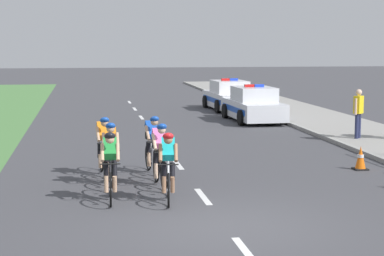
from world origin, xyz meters
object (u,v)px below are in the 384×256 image
cyclist_second (168,166)px  police_car_second (229,96)px  police_car_nearest (253,105)px  spectator_closest (358,110)px  cyclist_third (111,152)px  cyclist_lead (110,165)px  cyclist_fifth (104,145)px  traffic_cone_mid (361,158)px  cyclist_fourth (160,154)px  cyclist_sixth (152,144)px

cyclist_second → police_car_second: size_ratio=0.38×
police_car_nearest → spectator_closest: (2.01, -6.47, 0.40)m
cyclist_third → police_car_second: size_ratio=0.39×
cyclist_lead → police_car_nearest: (6.65, 13.95, -0.11)m
cyclist_lead → cyclist_fifth: (-0.05, 2.88, 0.00)m
police_car_second → traffic_cone_mid: size_ratio=6.98×
cyclist_fourth → police_car_nearest: bearing=66.6°
police_car_nearest → spectator_closest: 6.79m
cyclist_lead → cyclist_sixth: same height
cyclist_third → police_car_nearest: bearing=61.8°
cyclist_fourth → police_car_nearest: (5.45, 12.62, -0.11)m
cyclist_fifth → police_car_nearest: 12.94m
cyclist_fifth → cyclist_sixth: bearing=1.4°
police_car_nearest → police_car_second: size_ratio=1.00×
traffic_cone_mid → cyclist_lead: bearing=-158.8°
police_car_second → spectator_closest: 11.59m
traffic_cone_mid → cyclist_fourth: bearing=-167.0°
cyclist_fifth → cyclist_sixth: same height
cyclist_second → traffic_cone_mid: size_ratio=2.68×
cyclist_fifth → police_car_nearest: police_car_nearest is taller
cyclist_second → police_car_nearest: bearing=69.0°
cyclist_second → cyclist_fifth: size_ratio=1.00×
cyclist_lead → spectator_closest: size_ratio=1.03×
cyclist_fourth → spectator_closest: size_ratio=1.03×
police_car_second → cyclist_third: bearing=-110.9°
cyclist_sixth → police_car_nearest: (5.46, 11.03, -0.11)m
cyclist_fifth → police_car_second: police_car_second is taller
cyclist_third → cyclist_fourth: size_ratio=1.00×
cyclist_lead → police_car_second: police_car_second is taller
cyclist_fourth → cyclist_sixth: 1.58m
cyclist_fifth → police_car_second: 17.35m
cyclist_lead → cyclist_third: (0.07, 1.69, 0.00)m
police_car_second → cyclist_sixth: bearing=-108.9°
police_car_nearest → spectator_closest: spectator_closest is taller
cyclist_lead → cyclist_second: size_ratio=1.00×
cyclist_lead → cyclist_sixth: 3.15m
traffic_cone_mid → cyclist_fifth: bearing=177.6°
cyclist_lead → spectator_closest: 11.45m
cyclist_third → spectator_closest: (8.60, 5.78, 0.30)m
police_car_second → cyclist_lead: bearing=-109.4°
cyclist_second → police_car_second: bearing=74.1°
cyclist_second → police_car_second: police_car_second is taller
cyclist_third → spectator_closest: size_ratio=1.03×
cyclist_sixth → police_car_nearest: police_car_nearest is taller
cyclist_third → traffic_cone_mid: cyclist_third is taller
spectator_closest → police_car_second: bearing=100.0°
cyclist_second → cyclist_third: size_ratio=1.00×
spectator_closest → cyclist_third: bearing=-146.1°
cyclist_lead → cyclist_sixth: size_ratio=1.00×
cyclist_sixth → police_car_nearest: size_ratio=0.39×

